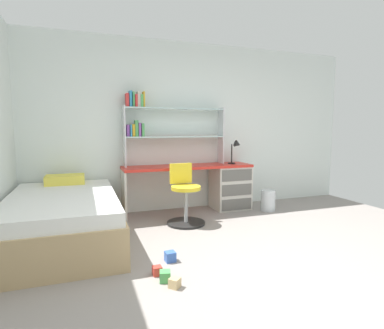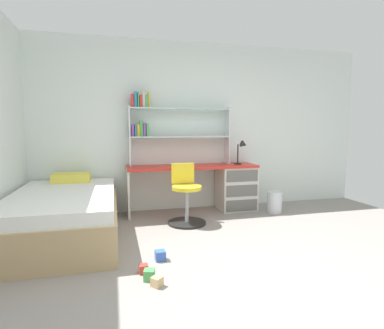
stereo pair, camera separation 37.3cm
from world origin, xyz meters
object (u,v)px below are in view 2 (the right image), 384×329
at_px(desk, 225,185).
at_px(bookshelf_hutch, 166,123).
at_px(waste_bin, 275,202).
at_px(toy_block_red_2, 144,269).
at_px(desk_lamp, 242,148).
at_px(toy_block_blue_1, 160,256).
at_px(toy_block_natural_0, 157,282).
at_px(swivel_chair, 186,200).
at_px(bed_platform, 64,215).
at_px(toy_block_green_3, 149,275).

height_order(desk, bookshelf_hutch, bookshelf_hutch).
relative_size(waste_bin, toy_block_red_2, 4.16).
relative_size(bookshelf_hutch, desk_lamp, 4.10).
xyz_separation_m(desk, toy_block_blue_1, (-1.29, -1.67, -0.36)).
relative_size(desk, toy_block_blue_1, 20.66).
height_order(toy_block_natural_0, toy_block_red_2, toy_block_natural_0).
height_order(bookshelf_hutch, toy_block_blue_1, bookshelf_hutch).
distance_m(swivel_chair, toy_block_blue_1, 1.27).
relative_size(swivel_chair, waste_bin, 2.51).
relative_size(toy_block_blue_1, toy_block_red_2, 1.24).
bearing_deg(bookshelf_hutch, waste_bin, -16.70).
bearing_deg(desk, swivel_chair, -144.51).
bearing_deg(toy_block_natural_0, bed_platform, 122.63).
relative_size(bookshelf_hutch, toy_block_red_2, 20.08).
bearing_deg(desk_lamp, bookshelf_hutch, 171.41).
xyz_separation_m(desk, swivel_chair, (-0.77, -0.55, -0.08)).
relative_size(desk_lamp, toy_block_natural_0, 4.76).
xyz_separation_m(desk_lamp, waste_bin, (0.42, -0.30, -0.83)).
bearing_deg(desk, toy_block_red_2, -127.78).
xyz_separation_m(desk, bed_platform, (-2.30, -0.75, -0.13)).
distance_m(desk, swivel_chair, 0.95).
distance_m(bed_platform, toy_block_red_2, 1.44).
height_order(desk, desk_lamp, desk_lamp).
height_order(bookshelf_hutch, toy_block_natural_0, bookshelf_hutch).
bearing_deg(toy_block_blue_1, bookshelf_hutch, 78.69).
bearing_deg(toy_block_green_3, toy_block_natural_0, -68.70).
bearing_deg(toy_block_blue_1, waste_bin, 33.75).
height_order(bookshelf_hutch, bed_platform, bookshelf_hutch).
bearing_deg(bed_platform, toy_block_blue_1, -42.26).
height_order(desk_lamp, toy_block_red_2, desk_lamp).
bearing_deg(toy_block_natural_0, bookshelf_hutch, 78.67).
xyz_separation_m(bookshelf_hutch, toy_block_red_2, (-0.55, -2.04, -1.35)).
distance_m(swivel_chair, toy_block_green_3, 1.67).
xyz_separation_m(waste_bin, toy_block_green_3, (-2.13, -1.70, -0.12)).
bearing_deg(toy_block_green_3, toy_block_blue_1, 68.27).
distance_m(desk, waste_bin, 0.81).
distance_m(waste_bin, toy_block_natural_0, 2.77).
relative_size(desk, waste_bin, 6.16).
relative_size(swivel_chair, toy_block_natural_0, 10.15).
bearing_deg(bed_platform, toy_block_green_3, -56.40).
xyz_separation_m(bookshelf_hutch, toy_block_blue_1, (-0.36, -1.81, -1.34)).
distance_m(desk, toy_block_blue_1, 2.14).
distance_m(swivel_chair, waste_bin, 1.48).
bearing_deg(waste_bin, desk_lamp, 144.11).
bearing_deg(toy_block_natural_0, desk, 57.32).
relative_size(swivel_chair, toy_block_red_2, 10.43).
bearing_deg(waste_bin, toy_block_blue_1, -146.25).
xyz_separation_m(swivel_chair, toy_block_blue_1, (-0.52, -1.12, -0.28)).
bearing_deg(toy_block_blue_1, bed_platform, 137.74).
distance_m(desk_lamp, toy_block_green_3, 2.79).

